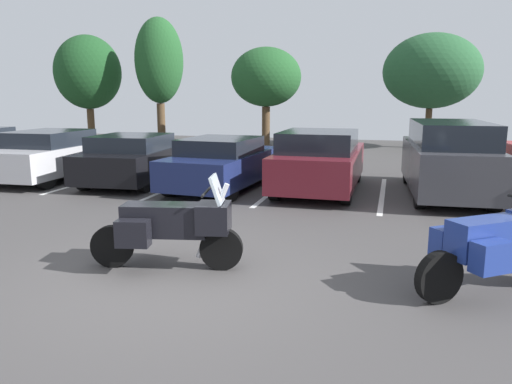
{
  "coord_description": "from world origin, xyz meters",
  "views": [
    {
      "loc": [
        2.73,
        -5.6,
        2.41
      ],
      "look_at": [
        0.46,
        2.6,
        0.74
      ],
      "focal_mm": 34.77,
      "sensor_mm": 36.0,
      "label": 1
    }
  ],
  "objects": [
    {
      "name": "tree_right",
      "position": [
        -3.26,
        17.87,
        3.22
      ],
      "size": [
        3.34,
        3.34,
        4.64
      ],
      "color": "#4C3823",
      "rests_on": "ground"
    },
    {
      "name": "ground",
      "position": [
        0.0,
        0.0,
        -0.05
      ],
      "size": [
        44.0,
        44.0,
        0.1
      ],
      "primitive_type": "cube",
      "color": "#423F3F"
    },
    {
      "name": "motorcycle_touring",
      "position": [
        -0.18,
        0.52,
        0.63
      ],
      "size": [
        2.15,
        1.01,
        1.34
      ],
      "color": "black",
      "rests_on": "ground"
    },
    {
      "name": "motorcycle_second",
      "position": [
        4.01,
        0.77,
        0.64
      ],
      "size": [
        1.79,
        1.42,
        1.37
      ],
      "color": "black",
      "rests_on": "ground"
    },
    {
      "name": "tree_left",
      "position": [
        4.25,
        18.5,
        3.45
      ],
      "size": [
        4.3,
        4.3,
        5.12
      ],
      "color": "#4C3823",
      "rests_on": "ground"
    },
    {
      "name": "tree_center_right",
      "position": [
        -9.47,
        19.17,
        4.15
      ],
      "size": [
        2.56,
        2.56,
        6.42
      ],
      "color": "#4C3823",
      "rests_on": "ground"
    },
    {
      "name": "car_silver",
      "position": [
        -6.76,
        6.54,
        0.71
      ],
      "size": [
        2.0,
        4.33,
        1.41
      ],
      "color": "#B7B7BC",
      "rests_on": "ground"
    },
    {
      "name": "tree_rear",
      "position": [
        -13.79,
        19.11,
        3.62
      ],
      "size": [
        3.63,
        3.63,
        5.65
      ],
      "color": "#4C3823",
      "rests_on": "ground"
    },
    {
      "name": "parking_stripes",
      "position": [
        -1.49,
        6.76,
        0.0
      ],
      "size": [
        18.96,
        4.64,
        0.01
      ],
      "color": "silver",
      "rests_on": "ground"
    },
    {
      "name": "car_black",
      "position": [
        -4.15,
        6.75,
        0.66
      ],
      "size": [
        2.2,
        4.46,
        1.34
      ],
      "color": "black",
      "rests_on": "ground"
    },
    {
      "name": "car_navy",
      "position": [
        -1.51,
        6.48,
        0.66
      ],
      "size": [
        2.12,
        4.33,
        1.33
      ],
      "color": "navy",
      "rests_on": "ground"
    },
    {
      "name": "car_maroon",
      "position": [
        0.98,
        6.78,
        0.77
      ],
      "size": [
        1.89,
        4.41,
        1.54
      ],
      "color": "maroon",
      "rests_on": "ground"
    },
    {
      "name": "car_charcoal",
      "position": [
        4.02,
        6.98,
        0.91
      ],
      "size": [
        2.01,
        4.76,
        1.8
      ],
      "color": "#38383D",
      "rests_on": "ground"
    }
  ]
}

